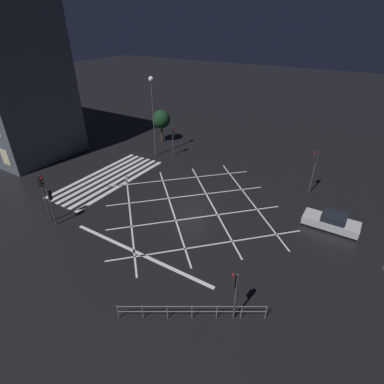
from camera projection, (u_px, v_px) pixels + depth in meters
The scene contains 11 objects.
ground_plane at pixel (192, 206), 28.42m from camera, with size 200.00×200.00×0.00m, color black.
road_markings at pixel (132, 189), 31.24m from camera, with size 19.57×23.21×0.01m.
traffic_light_nw_cross at pixel (314, 164), 29.11m from camera, with size 0.36×0.39×4.51m.
traffic_light_sw_cross at pixel (173, 136), 37.87m from camera, with size 0.36×0.39×3.56m.
traffic_light_se_main at pixel (51, 200), 24.71m from camera, with size 0.39×0.36×3.45m.
traffic_light_se_cross at pixel (43, 190), 24.62m from camera, with size 0.36×0.39×4.53m.
traffic_light_ne_cross at pixel (235, 287), 16.56m from camera, with size 0.36×0.39×3.57m.
street_lamp_west at pixel (152, 98), 35.23m from camera, with size 0.60×0.60×9.79m.
street_tree_near at pixel (161, 119), 41.81m from camera, with size 2.53×2.53×4.54m.
waiting_car at pixel (331, 222), 25.15m from camera, with size 1.80×4.50×1.38m.
pedestrian_railing at pixel (192, 310), 17.46m from camera, with size 4.60×7.44×1.05m.
Camera 1 is at (20.36, 12.55, 15.42)m, focal length 28.00 mm.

